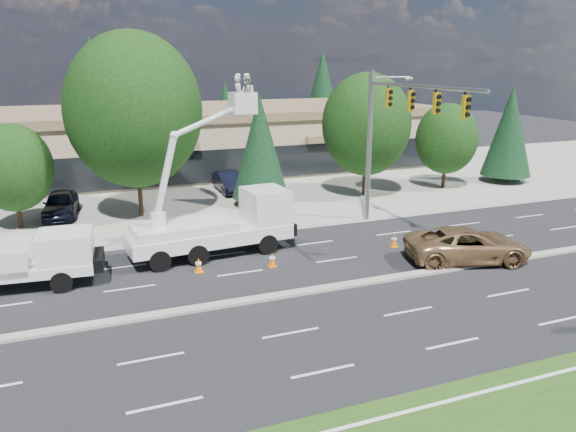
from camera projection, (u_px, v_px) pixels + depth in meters
name	position (u px, v px, depth m)	size (l,w,h in m)	color
ground	(262.00, 299.00, 23.28)	(140.00, 140.00, 0.00)	black
concrete_apron	(175.00, 195.00, 41.22)	(140.00, 22.00, 0.01)	gray
road_median	(262.00, 298.00, 23.26)	(120.00, 0.55, 0.12)	gray
strip_mall	(152.00, 139.00, 49.41)	(50.40, 15.40, 5.50)	tan
tree_front_c	(13.00, 168.00, 32.26)	(4.43, 4.43, 6.15)	#332114
tree_front_d	(134.00, 110.00, 33.89)	(8.20, 8.20, 11.38)	#332114
tree_front_e	(260.00, 146.00, 37.40)	(3.83, 3.83, 7.55)	#332114
tree_front_f	(366.00, 124.00, 39.91)	(6.36, 6.36, 8.82)	#332114
tree_front_g	(447.00, 139.00, 42.73)	(4.68, 4.68, 6.50)	#332114
tree_front_h	(509.00, 131.00, 44.75)	(3.92, 3.92, 7.72)	#332114
tree_back_b	(93.00, 91.00, 57.81)	(6.12, 6.12, 12.06)	#332114
tree_back_c	(226.00, 112.00, 63.41)	(3.71, 3.71, 7.31)	#332114
tree_back_d	(322.00, 93.00, 67.13)	(5.44, 5.44, 10.73)	#332114
signal_mast	(390.00, 125.00, 31.49)	(2.76, 10.16, 9.00)	gray
utility_pickup	(31.00, 265.00, 24.37)	(6.34, 2.87, 2.36)	white
bucket_truck	(223.00, 217.00, 28.39)	(8.42, 3.27, 8.97)	white
traffic_cone_b	(199.00, 265.00, 26.22)	(0.40, 0.40, 0.70)	orange
traffic_cone_c	(272.00, 260.00, 26.93)	(0.40, 0.40, 0.70)	orange
traffic_cone_d	(394.00, 240.00, 29.79)	(0.40, 0.40, 0.70)	orange
minivan	(468.00, 245.00, 27.49)	(2.79, 6.04, 1.68)	#A57D4F
parked_car_west	(61.00, 204.00, 35.49)	(1.93, 4.79, 1.63)	black
parked_car_east	(228.00, 182.00, 42.14)	(1.58, 4.53, 1.49)	black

